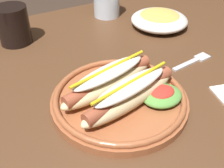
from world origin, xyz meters
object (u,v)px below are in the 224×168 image
Objects in this scene: hot_dog_plate at (121,94)px; soda_cup at (13,25)px; side_bowl at (159,19)px; water_cup at (107,0)px; fork at (194,61)px.

soda_cup reaches higher than hot_dog_plate.
side_bowl is (0.29, 0.25, -0.00)m from hot_dog_plate.
water_cup reaches higher than side_bowl.
hot_dog_plate is 2.69× the size of soda_cup.
soda_cup is 0.31m from water_cup.
water_cup is at bearing 64.94° from hot_dog_plate.
fork is 1.19× the size of soda_cup.
fork is 0.37m from water_cup.
side_bowl is (0.40, -0.12, -0.03)m from soda_cup.
soda_cup is (-0.36, 0.32, 0.05)m from fork.
hot_dog_plate is at bearing -175.06° from fork.
hot_dog_plate is 2.27× the size of fork.
fork is at bearing -41.92° from soda_cup.
water_cup reaches higher than hot_dog_plate.
side_bowl is at bearing -57.94° from water_cup.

